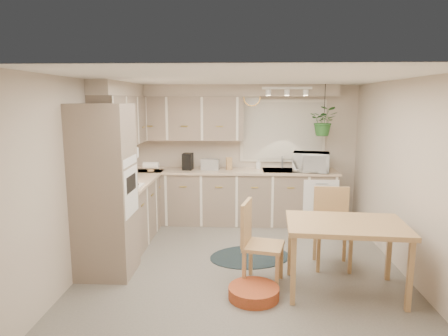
# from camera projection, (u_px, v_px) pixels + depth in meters

# --- Properties ---
(floor) EXTENTS (4.20, 4.20, 0.00)m
(floor) POSITION_uv_depth(u_px,v_px,m) (242.00, 263.00, 5.30)
(floor) COLOR slate
(floor) RESTS_ON ground
(ceiling) EXTENTS (4.20, 4.20, 0.00)m
(ceiling) POSITION_uv_depth(u_px,v_px,m) (244.00, 79.00, 4.90)
(ceiling) COLOR white
(ceiling) RESTS_ON wall_back
(wall_back) EXTENTS (4.00, 0.04, 2.40)m
(wall_back) POSITION_uv_depth(u_px,v_px,m) (243.00, 153.00, 7.17)
(wall_back) COLOR #C1B19F
(wall_back) RESTS_ON floor
(wall_front) EXTENTS (4.00, 0.04, 2.40)m
(wall_front) POSITION_uv_depth(u_px,v_px,m) (243.00, 225.00, 3.03)
(wall_front) COLOR #C1B19F
(wall_front) RESTS_ON floor
(wall_left) EXTENTS (0.04, 4.20, 2.40)m
(wall_left) POSITION_uv_depth(u_px,v_px,m) (89.00, 173.00, 5.19)
(wall_left) COLOR #C1B19F
(wall_left) RESTS_ON floor
(wall_right) EXTENTS (0.04, 4.20, 2.40)m
(wall_right) POSITION_uv_depth(u_px,v_px,m) (402.00, 176.00, 5.01)
(wall_right) COLOR #C1B19F
(wall_right) RESTS_ON floor
(base_cab_left) EXTENTS (0.60, 1.85, 0.90)m
(base_cab_left) POSITION_uv_depth(u_px,v_px,m) (133.00, 211.00, 6.17)
(base_cab_left) COLOR gray
(base_cab_left) RESTS_ON floor
(base_cab_back) EXTENTS (3.60, 0.60, 0.90)m
(base_cab_back) POSITION_uv_depth(u_px,v_px,m) (231.00, 197.00, 7.01)
(base_cab_back) COLOR gray
(base_cab_back) RESTS_ON floor
(counter_left) EXTENTS (0.64, 1.89, 0.04)m
(counter_left) POSITION_uv_depth(u_px,v_px,m) (132.00, 181.00, 6.09)
(counter_left) COLOR beige
(counter_left) RESTS_ON base_cab_left
(counter_back) EXTENTS (3.64, 0.64, 0.04)m
(counter_back) POSITION_uv_depth(u_px,v_px,m) (231.00, 171.00, 6.92)
(counter_back) COLOR beige
(counter_back) RESTS_ON base_cab_back
(oven_stack) EXTENTS (0.65, 0.65, 2.10)m
(oven_stack) POSITION_uv_depth(u_px,v_px,m) (105.00, 191.00, 4.83)
(oven_stack) COLOR gray
(oven_stack) RESTS_ON floor
(wall_oven_face) EXTENTS (0.02, 0.56, 0.58)m
(wall_oven_face) POSITION_uv_depth(u_px,v_px,m) (131.00, 191.00, 4.82)
(wall_oven_face) COLOR white
(wall_oven_face) RESTS_ON oven_stack
(upper_cab_left) EXTENTS (0.35, 2.00, 0.75)m
(upper_cab_left) POSITION_uv_depth(u_px,v_px,m) (123.00, 121.00, 6.06)
(upper_cab_left) COLOR gray
(upper_cab_left) RESTS_ON wall_left
(upper_cab_back) EXTENTS (2.00, 0.35, 0.75)m
(upper_cab_back) POSITION_uv_depth(u_px,v_px,m) (186.00, 118.00, 6.94)
(upper_cab_back) COLOR gray
(upper_cab_back) RESTS_ON wall_back
(soffit_left) EXTENTS (0.30, 2.00, 0.20)m
(soffit_left) POSITION_uv_depth(u_px,v_px,m) (120.00, 89.00, 5.98)
(soffit_left) COLOR #C1B19F
(soffit_left) RESTS_ON wall_left
(soffit_back) EXTENTS (3.60, 0.30, 0.20)m
(soffit_back) POSITION_uv_depth(u_px,v_px,m) (232.00, 91.00, 6.84)
(soffit_back) COLOR #C1B19F
(soffit_back) RESTS_ON wall_back
(cooktop) EXTENTS (0.52, 0.58, 0.02)m
(cooktop) POSITION_uv_depth(u_px,v_px,m) (121.00, 188.00, 5.51)
(cooktop) COLOR white
(cooktop) RESTS_ON counter_left
(range_hood) EXTENTS (0.40, 0.60, 0.14)m
(range_hood) POSITION_uv_depth(u_px,v_px,m) (119.00, 155.00, 5.44)
(range_hood) COLOR white
(range_hood) RESTS_ON upper_cab_left
(window_blinds) EXTENTS (1.40, 0.02, 1.00)m
(window_blinds) POSITION_uv_depth(u_px,v_px,m) (283.00, 131.00, 7.04)
(window_blinds) COLOR beige
(window_blinds) RESTS_ON wall_back
(window_frame) EXTENTS (1.50, 0.02, 1.10)m
(window_frame) POSITION_uv_depth(u_px,v_px,m) (283.00, 131.00, 7.05)
(window_frame) COLOR silver
(window_frame) RESTS_ON wall_back
(sink) EXTENTS (0.70, 0.48, 0.10)m
(sink) POSITION_uv_depth(u_px,v_px,m) (283.00, 173.00, 6.89)
(sink) COLOR #B0B3B8
(sink) RESTS_ON counter_back
(dishwasher_front) EXTENTS (0.58, 0.02, 0.83)m
(dishwasher_front) POSITION_uv_depth(u_px,v_px,m) (321.00, 204.00, 6.64)
(dishwasher_front) COLOR white
(dishwasher_front) RESTS_ON base_cab_back
(track_light_bar) EXTENTS (0.80, 0.04, 0.04)m
(track_light_bar) POSITION_uv_depth(u_px,v_px,m) (287.00, 88.00, 6.41)
(track_light_bar) COLOR white
(track_light_bar) RESTS_ON ceiling
(wall_clock) EXTENTS (0.30, 0.03, 0.30)m
(wall_clock) POSITION_uv_depth(u_px,v_px,m) (252.00, 98.00, 6.97)
(wall_clock) COLOR #ECB253
(wall_clock) RESTS_ON wall_back
(dining_table) EXTENTS (1.34, 0.95, 0.81)m
(dining_table) POSITION_uv_depth(u_px,v_px,m) (344.00, 257.00, 4.46)
(dining_table) COLOR tan
(dining_table) RESTS_ON floor
(chair_left) EXTENTS (0.55, 0.55, 0.98)m
(chair_left) POSITION_uv_depth(u_px,v_px,m) (264.00, 243.00, 4.64)
(chair_left) COLOR tan
(chair_left) RESTS_ON floor
(chair_back) EXTENTS (0.50, 0.50, 1.01)m
(chair_back) POSITION_uv_depth(u_px,v_px,m) (333.00, 229.00, 5.12)
(chair_back) COLOR tan
(chair_back) RESTS_ON floor
(braided_rug) EXTENTS (1.29, 1.09, 0.01)m
(braided_rug) POSITION_uv_depth(u_px,v_px,m) (250.00, 257.00, 5.50)
(braided_rug) COLOR black
(braided_rug) RESTS_ON floor
(pet_bed) EXTENTS (0.60, 0.60, 0.13)m
(pet_bed) POSITION_uv_depth(u_px,v_px,m) (254.00, 293.00, 4.35)
(pet_bed) COLOR #B23F23
(pet_bed) RESTS_ON floor
(microwave) EXTENTS (0.65, 0.43, 0.40)m
(microwave) POSITION_uv_depth(u_px,v_px,m) (311.00, 160.00, 6.73)
(microwave) COLOR white
(microwave) RESTS_ON counter_back
(soap_bottle) EXTENTS (0.08, 0.17, 0.08)m
(soap_bottle) POSITION_uv_depth(u_px,v_px,m) (258.00, 167.00, 7.05)
(soap_bottle) COLOR white
(soap_bottle) RESTS_ON counter_back
(hanging_plant) EXTENTS (0.55, 0.59, 0.38)m
(hanging_plant) POSITION_uv_depth(u_px,v_px,m) (324.00, 124.00, 6.62)
(hanging_plant) COLOR #2A6127
(hanging_plant) RESTS_ON ceiling
(coffee_maker) EXTENTS (0.18, 0.21, 0.29)m
(coffee_maker) POSITION_uv_depth(u_px,v_px,m) (188.00, 162.00, 6.94)
(coffee_maker) COLOR black
(coffee_maker) RESTS_ON counter_back
(toaster) EXTENTS (0.33, 0.21, 0.19)m
(toaster) POSITION_uv_depth(u_px,v_px,m) (210.00, 164.00, 6.95)
(toaster) COLOR #B0B3B8
(toaster) RESTS_ON counter_back
(knife_block) EXTENTS (0.12, 0.12, 0.21)m
(knife_block) POSITION_uv_depth(u_px,v_px,m) (229.00, 163.00, 6.96)
(knife_block) COLOR tan
(knife_block) RESTS_ON counter_back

